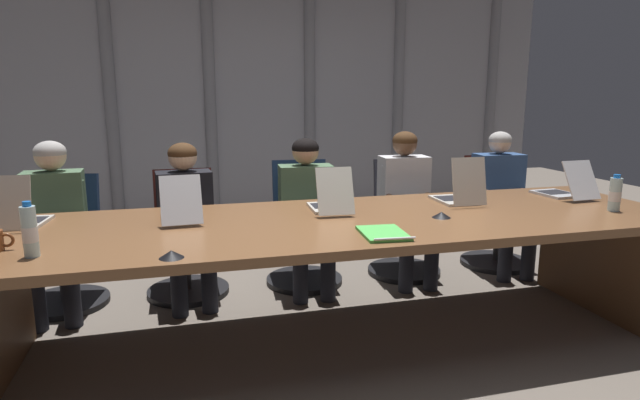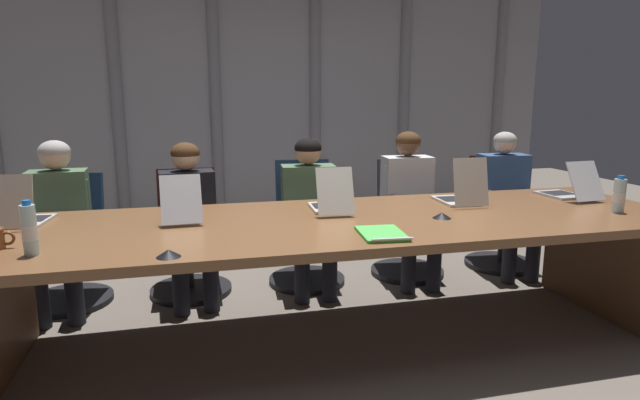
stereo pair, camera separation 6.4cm
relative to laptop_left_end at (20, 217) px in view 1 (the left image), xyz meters
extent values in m
plane|color=#6B6056|center=(1.74, -0.28, -0.81)|extent=(12.64, 12.64, 0.00)
cube|color=brown|center=(1.74, -0.28, -0.08)|extent=(4.16, 1.21, 0.05)
cube|color=black|center=(1.74, -0.28, -0.15)|extent=(3.53, 0.10, 0.06)
cube|color=brown|center=(3.57, -0.28, -0.46)|extent=(0.08, 1.03, 0.70)
cube|color=#9999A0|center=(1.74, 2.46, 0.60)|extent=(6.32, 0.10, 2.83)
cylinder|color=gray|center=(0.23, 2.41, 0.60)|extent=(0.12, 0.12, 2.77)
cylinder|color=gray|center=(1.17, 2.41, 0.60)|extent=(0.12, 0.12, 2.77)
cylinder|color=gray|center=(2.22, 2.41, 0.60)|extent=(0.12, 0.12, 2.77)
cylinder|color=gray|center=(3.24, 2.41, 0.60)|extent=(0.12, 0.12, 2.77)
cylinder|color=gray|center=(4.41, 2.41, 0.60)|extent=(0.12, 0.12, 2.77)
cube|color=beige|center=(0.01, 0.06, -0.05)|extent=(0.25, 0.32, 0.02)
cube|color=black|center=(0.01, 0.08, -0.04)|extent=(0.20, 0.18, 0.00)
cube|color=beige|center=(-0.01, -0.12, 0.10)|extent=(0.22, 0.08, 0.28)
cube|color=black|center=(-0.01, -0.11, 0.10)|extent=(0.20, 0.07, 0.25)
cube|color=#BCBCC1|center=(0.84, 0.00, -0.05)|extent=(0.23, 0.30, 0.02)
cube|color=black|center=(0.84, 0.03, -0.04)|extent=(0.19, 0.17, 0.00)
cube|color=#BCBCC1|center=(0.85, -0.20, 0.09)|extent=(0.22, 0.14, 0.26)
cube|color=black|center=(0.85, -0.20, 0.09)|extent=(0.20, 0.12, 0.23)
cube|color=beige|center=(1.74, 0.00, -0.05)|extent=(0.23, 0.31, 0.02)
cube|color=black|center=(1.74, 0.03, -0.04)|extent=(0.19, 0.18, 0.00)
cube|color=beige|center=(1.72, -0.20, 0.09)|extent=(0.22, 0.12, 0.27)
cube|color=black|center=(1.72, -0.19, 0.10)|extent=(0.20, 0.11, 0.24)
cube|color=beige|center=(2.62, 0.01, -0.05)|extent=(0.24, 0.33, 0.02)
cube|color=black|center=(2.62, 0.03, -0.04)|extent=(0.20, 0.18, 0.00)
cube|color=beige|center=(2.61, -0.18, 0.11)|extent=(0.23, 0.08, 0.30)
cube|color=black|center=(2.61, -0.18, 0.11)|extent=(0.21, 0.07, 0.27)
cube|color=#BCBCC1|center=(3.45, 0.02, -0.05)|extent=(0.25, 0.31, 0.02)
cube|color=black|center=(3.45, 0.05, -0.04)|extent=(0.21, 0.17, 0.00)
cube|color=#BCBCC1|center=(3.46, -0.19, 0.08)|extent=(0.24, 0.15, 0.25)
cube|color=black|center=(3.46, -0.19, 0.09)|extent=(0.22, 0.13, 0.22)
cube|color=navy|center=(0.01, 0.74, -0.40)|extent=(0.55, 0.55, 0.08)
cube|color=navy|center=(0.05, 0.96, -0.14)|extent=(0.44, 0.18, 0.46)
cylinder|color=#262628|center=(0.01, 0.74, -0.61)|extent=(0.05, 0.05, 0.33)
cylinder|color=black|center=(0.01, 0.74, -0.79)|extent=(0.60, 0.60, 0.04)
cube|color=#511E19|center=(0.86, 0.74, -0.40)|extent=(0.48, 0.48, 0.08)
cube|color=#511E19|center=(0.86, 0.96, -0.13)|extent=(0.43, 0.12, 0.47)
cylinder|color=#262628|center=(0.86, 0.74, -0.61)|extent=(0.05, 0.05, 0.33)
cylinder|color=black|center=(0.86, 0.74, -0.79)|extent=(0.60, 0.60, 0.04)
cube|color=navy|center=(1.76, 0.74, -0.40)|extent=(0.51, 0.51, 0.08)
cube|color=navy|center=(1.77, 0.96, -0.11)|extent=(0.44, 0.15, 0.51)
cylinder|color=#262628|center=(1.76, 0.74, -0.61)|extent=(0.05, 0.05, 0.33)
cylinder|color=black|center=(1.76, 0.74, -0.79)|extent=(0.60, 0.60, 0.04)
cube|color=#2D2D38|center=(2.61, 0.74, -0.40)|extent=(0.54, 0.54, 0.08)
cube|color=#2D2D38|center=(2.64, 0.96, -0.12)|extent=(0.44, 0.18, 0.48)
cylinder|color=#262628|center=(2.61, 0.74, -0.61)|extent=(0.05, 0.05, 0.33)
cylinder|color=black|center=(2.61, 0.74, -0.79)|extent=(0.60, 0.60, 0.04)
cube|color=#511E19|center=(3.48, 0.74, -0.40)|extent=(0.53, 0.53, 0.08)
cube|color=#511E19|center=(3.51, 0.96, -0.12)|extent=(0.44, 0.16, 0.49)
cylinder|color=#262628|center=(3.48, 0.74, -0.61)|extent=(0.05, 0.05, 0.33)
cylinder|color=black|center=(3.48, 0.74, -0.79)|extent=(0.60, 0.60, 0.04)
cube|color=#4C6B4C|center=(0.02, 0.72, -0.11)|extent=(0.39, 0.24, 0.51)
sphere|color=beige|center=(0.02, 0.72, 0.25)|extent=(0.20, 0.20, 0.20)
ellipsoid|color=#B2ADA8|center=(0.02, 0.72, 0.28)|extent=(0.20, 0.20, 0.15)
cylinder|color=#4C6B4C|center=(0.18, 0.73, -0.04)|extent=(0.08, 0.14, 0.27)
cylinder|color=beige|center=(0.19, 0.52, -0.16)|extent=(0.08, 0.30, 0.06)
cylinder|color=#4C6B4C|center=(-0.14, 0.71, -0.04)|extent=(0.08, 0.14, 0.27)
cylinder|color=beige|center=(-0.13, 0.50, -0.16)|extent=(0.08, 0.30, 0.06)
cylinder|color=#262833|center=(0.13, 0.53, -0.39)|extent=(0.15, 0.41, 0.13)
cylinder|color=#262833|center=(0.14, 0.35, -0.60)|extent=(0.11, 0.11, 0.43)
cylinder|color=#262833|center=(-0.07, 0.52, -0.39)|extent=(0.15, 0.41, 0.13)
cylinder|color=#262833|center=(-0.06, 0.34, -0.60)|extent=(0.11, 0.11, 0.43)
cube|color=black|center=(0.87, 0.72, -0.13)|extent=(0.40, 0.25, 0.48)
sphere|color=beige|center=(0.87, 0.72, 0.22)|extent=(0.20, 0.20, 0.20)
ellipsoid|color=#472D19|center=(0.87, 0.72, 0.24)|extent=(0.20, 0.20, 0.15)
cylinder|color=black|center=(1.03, 0.74, -0.08)|extent=(0.08, 0.14, 0.27)
cylinder|color=beige|center=(1.05, 0.53, -0.19)|extent=(0.09, 0.30, 0.06)
cylinder|color=black|center=(0.71, 0.71, -0.08)|extent=(0.08, 0.14, 0.27)
cylinder|color=beige|center=(0.73, 0.50, -0.19)|extent=(0.09, 0.30, 0.06)
cylinder|color=#262833|center=(0.99, 0.53, -0.39)|extent=(0.16, 0.41, 0.13)
cylinder|color=#262833|center=(1.00, 0.35, -0.60)|extent=(0.11, 0.11, 0.43)
cylinder|color=#262833|center=(0.79, 0.52, -0.39)|extent=(0.16, 0.41, 0.13)
cylinder|color=#262833|center=(0.80, 0.34, -0.60)|extent=(0.11, 0.11, 0.43)
cube|color=#4C6B4C|center=(1.77, 0.72, -0.12)|extent=(0.42, 0.25, 0.49)
sphere|color=tan|center=(1.77, 0.72, 0.23)|extent=(0.20, 0.20, 0.20)
ellipsoid|color=black|center=(1.77, 0.72, 0.26)|extent=(0.21, 0.21, 0.15)
cylinder|color=#4C6B4C|center=(1.94, 0.71, -0.06)|extent=(0.08, 0.14, 0.27)
cylinder|color=tan|center=(1.92, 0.50, -0.18)|extent=(0.09, 0.30, 0.06)
cylinder|color=#4C6B4C|center=(1.60, 0.74, -0.06)|extent=(0.08, 0.14, 0.27)
cylinder|color=tan|center=(1.58, 0.53, -0.18)|extent=(0.09, 0.30, 0.06)
cylinder|color=#262833|center=(1.85, 0.52, -0.39)|extent=(0.16, 0.41, 0.13)
cylinder|color=#262833|center=(1.84, 0.34, -0.60)|extent=(0.11, 0.11, 0.43)
cylinder|color=#262833|center=(1.65, 0.53, -0.39)|extent=(0.16, 0.41, 0.13)
cylinder|color=#262833|center=(1.64, 0.35, -0.60)|extent=(0.11, 0.11, 0.43)
cube|color=silver|center=(2.58, 0.72, -0.10)|extent=(0.39, 0.24, 0.53)
sphere|color=brown|center=(2.58, 0.72, 0.27)|extent=(0.19, 0.19, 0.19)
ellipsoid|color=#472D19|center=(2.58, 0.72, 0.30)|extent=(0.20, 0.20, 0.15)
cylinder|color=silver|center=(2.73, 0.71, -0.02)|extent=(0.08, 0.14, 0.27)
cylinder|color=brown|center=(2.72, 0.50, -0.14)|extent=(0.08, 0.30, 0.06)
cylinder|color=silver|center=(2.42, 0.73, -0.02)|extent=(0.08, 0.14, 0.27)
cylinder|color=brown|center=(2.40, 0.52, -0.14)|extent=(0.08, 0.30, 0.06)
cylinder|color=#262833|center=(2.66, 0.52, -0.39)|extent=(0.16, 0.41, 0.13)
cylinder|color=#262833|center=(2.65, 0.34, -0.60)|extent=(0.11, 0.11, 0.43)
cylinder|color=#262833|center=(2.46, 0.53, -0.39)|extent=(0.16, 0.41, 0.13)
cylinder|color=#262833|center=(2.45, 0.35, -0.60)|extent=(0.11, 0.11, 0.43)
cube|color=#335184|center=(3.44, 0.72, -0.10)|extent=(0.41, 0.25, 0.53)
sphere|color=beige|center=(3.44, 0.72, 0.26)|extent=(0.18, 0.18, 0.18)
ellipsoid|color=#B2ADA8|center=(3.44, 0.72, 0.28)|extent=(0.19, 0.19, 0.14)
cylinder|color=#335184|center=(3.60, 0.71, -0.03)|extent=(0.08, 0.14, 0.27)
cylinder|color=beige|center=(3.58, 0.50, -0.14)|extent=(0.09, 0.30, 0.06)
cylinder|color=#335184|center=(3.27, 0.74, -0.03)|extent=(0.08, 0.14, 0.27)
cylinder|color=beige|center=(3.25, 0.53, -0.14)|extent=(0.09, 0.30, 0.06)
cylinder|color=#262833|center=(3.52, 0.52, -0.39)|extent=(0.16, 0.41, 0.13)
cylinder|color=#262833|center=(3.50, 0.34, -0.60)|extent=(0.11, 0.11, 0.43)
cylinder|color=#262833|center=(3.32, 0.53, -0.39)|extent=(0.16, 0.41, 0.13)
cylinder|color=#262833|center=(3.30, 0.35, -0.60)|extent=(0.11, 0.11, 0.43)
cylinder|color=silver|center=(0.20, -0.61, 0.06)|extent=(0.06, 0.06, 0.23)
cylinder|color=white|center=(0.20, -0.61, 0.04)|extent=(0.07, 0.07, 0.07)
cylinder|color=blue|center=(0.20, -0.61, 0.18)|extent=(0.04, 0.04, 0.02)
cylinder|color=silver|center=(3.43, -0.51, 0.04)|extent=(0.07, 0.07, 0.21)
cylinder|color=white|center=(3.43, -0.51, 0.03)|extent=(0.07, 0.07, 0.06)
cylinder|color=blue|center=(3.43, -0.51, 0.16)|extent=(0.04, 0.04, 0.02)
torus|color=brown|center=(0.06, -0.47, -0.01)|extent=(0.07, 0.01, 0.07)
cone|color=black|center=(2.31, -0.40, -0.04)|extent=(0.11, 0.11, 0.03)
cone|color=black|center=(0.80, -0.79, -0.04)|extent=(0.11, 0.11, 0.03)
cube|color=#4CB74C|center=(1.84, -0.67, -0.05)|extent=(0.25, 0.32, 0.02)
cylinder|color=silver|center=(1.84, -0.81, -0.04)|extent=(0.21, 0.03, 0.01)
camera|label=1|loc=(0.86, -3.06, 0.64)|focal=29.09mm
camera|label=2|loc=(0.92, -3.08, 0.64)|focal=29.09mm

